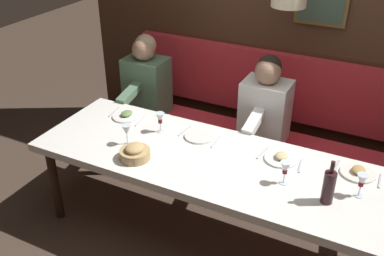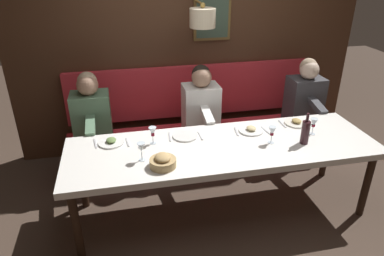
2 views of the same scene
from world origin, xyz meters
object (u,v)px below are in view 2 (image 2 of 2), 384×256
Objects in this scene: diner_middle at (91,111)px; wine_glass_1 at (153,132)px; wine_glass_0 at (314,123)px; diner_near at (201,102)px; wine_bottle at (305,132)px; wine_glass_3 at (141,148)px; diner_nearest at (305,94)px; dining_table at (223,151)px; wine_glass_2 at (272,132)px; bread_bowl at (163,161)px.

wine_glass_1 is (-0.71, -0.58, 0.04)m from diner_middle.
diner_near is at bearing 46.82° from wine_glass_0.
diner_middle reaches higher than wine_bottle.
wine_glass_1 and wine_glass_3 have the same top height.
wine_bottle is at bearing 151.51° from diner_nearest.
dining_table is 1.50m from diner_middle.
wine_glass_2 is (-0.22, -1.07, 0.00)m from wine_glass_1.
wine_glass_2 is 1.00× the size of wine_glass_3.
diner_near is 1.24m from wine_bottle.
diner_nearest is 4.82× the size of wine_glass_0.
wine_bottle is at bearing 131.97° from wine_glass_0.
diner_nearest is 2.03m from wine_glass_1.
diner_nearest is at bearing -58.96° from bread_bowl.
diner_near is at bearing -37.35° from wine_glass_3.
dining_table is at bearing 83.77° from wine_glass_2.
diner_nearest and diner_near have the same top height.
wine_glass_3 is at bearing 94.85° from wine_glass_0.
diner_nearest is 4.82× the size of wine_glass_2.
wine_glass_0 is at bearing -79.47° from bread_bowl.
diner_near is (0.88, -0.00, 0.13)m from dining_table.
diner_nearest is at bearing -64.04° from wine_glass_3.
diner_middle reaches higher than wine_glass_1.
wine_glass_3 is (-0.14, 1.66, 0.00)m from wine_glass_0.
wine_glass_2 is at bearing 76.40° from wine_bottle.
diner_middle is 2.64× the size of wine_bottle.
diner_nearest reaches higher than wine_bottle.
wine_glass_2 and wine_glass_3 have the same top height.
diner_middle is (0.00, 1.21, 0.00)m from diner_near.
diner_near is 2.64× the size of wine_bottle.
wine_glass_2 is at bearing 138.05° from diner_nearest.
diner_nearest is 1.14m from wine_bottle.
wine_glass_0 and wine_glass_2 have the same top height.
dining_table is 1.56m from diner_nearest.
diner_near is at bearing -0.32° from dining_table.
wine_bottle is (-0.07, -0.29, 0.00)m from wine_glass_2.
wine_glass_2 reaches higher than bread_bowl.
wine_glass_3 is at bearing -155.47° from diner_middle.
wine_glass_2 is (-0.93, 0.84, 0.04)m from diner_nearest.
wine_bottle is at bearing -84.62° from bread_bowl.
dining_table is 0.93m from wine_glass_0.
diner_nearest reaches higher than bread_bowl.
dining_table is 9.51× the size of wine_bottle.
diner_nearest reaches higher than wine_glass_3.
dining_table is at bearing 92.14° from wine_glass_0.
wine_bottle is (-0.01, -1.49, -0.00)m from wine_glass_3.
wine_bottle reaches higher than bread_bowl.
wine_glass_0 is at bearing 156.27° from diner_nearest.
wine_glass_2 is 0.75× the size of bread_bowl.
wine_glass_3 is 0.75× the size of bread_bowl.
wine_glass_0 is at bearing -85.15° from wine_glass_3.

